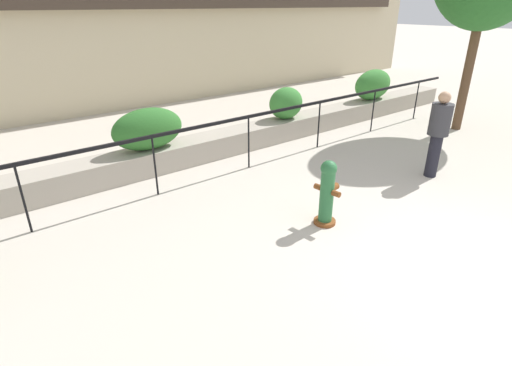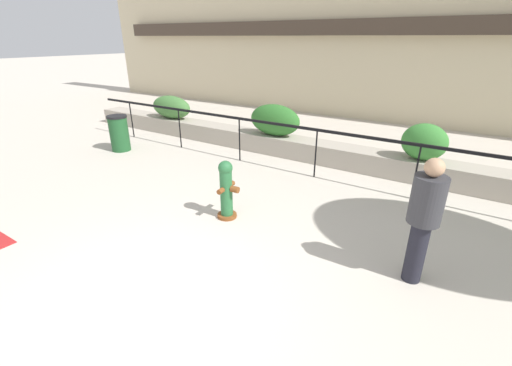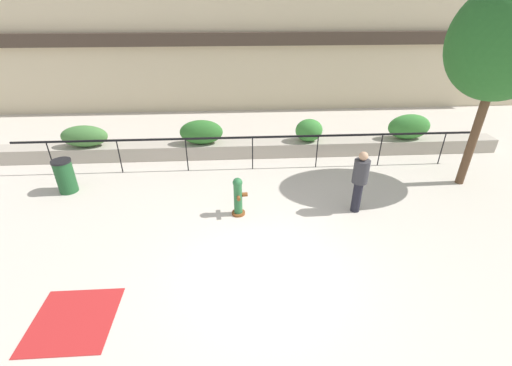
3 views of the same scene
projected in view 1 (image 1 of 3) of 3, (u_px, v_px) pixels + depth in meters
ground_plane at (480, 278)px, 5.17m from camera, size 120.00×120.00×0.00m
planter_wall_low at (220, 144)px, 9.34m from camera, size 18.00×0.70×0.50m
fence_railing_segment at (249, 122)px, 8.24m from camera, size 15.00×0.05×1.15m
hedge_bush_1 at (148, 129)px, 8.08m from camera, size 1.49×0.70×0.85m
hedge_bush_2 at (286, 103)px, 10.25m from camera, size 0.96×0.70×0.81m
hedge_bush_3 at (373, 85)px, 12.30m from camera, size 1.53×0.67×0.91m
fire_hydrant at (327, 192)px, 6.24m from camera, size 0.45×0.48×1.08m
pedestrian at (439, 129)px, 7.83m from camera, size 0.44×0.44×1.73m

